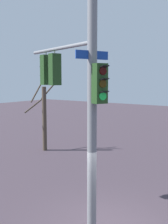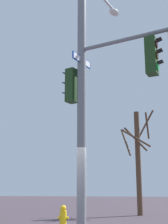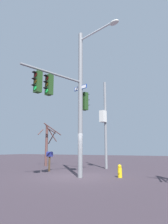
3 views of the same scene
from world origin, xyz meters
name	(u,v)px [view 1 (image 1 of 3)]	position (x,y,z in m)	size (l,w,h in m)	color
main_signal_pole_assembly	(77,71)	(0.92, 0.32, 4.87)	(4.40, 4.33, 8.94)	slate
bare_tree_across_street	(44,116)	(8.37, -5.98, 2.26)	(1.34, 1.78, 4.70)	#45392E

